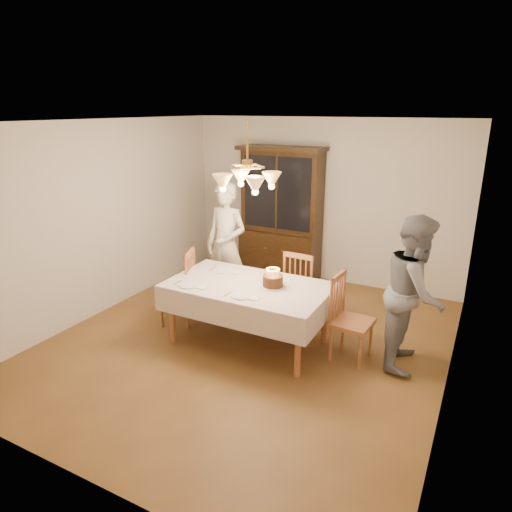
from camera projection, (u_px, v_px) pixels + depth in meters
The scene contains 14 objects.
ground at pixel (248, 342), 5.60m from camera, with size 5.00×5.00×0.00m, color brown.
room_shell at pixel (248, 216), 5.11m from camera, with size 5.00×5.00×5.00m.
dining_table at pixel (248, 290), 5.39m from camera, with size 1.90×1.10×0.76m.
china_hutch at pixel (281, 216), 7.44m from camera, with size 1.38×0.54×2.16m.
chair_far_side at pixel (303, 290), 6.01m from camera, with size 0.46×0.44×1.00m.
chair_left_end at pixel (178, 290), 5.98m from camera, with size 0.55×0.56×1.00m.
chair_right_end at pixel (351, 323), 5.10m from camera, with size 0.45×0.47×1.00m.
elderly_woman at pixel (226, 245), 6.43m from camera, with size 0.65×0.42×1.77m, color beige.
adult_in_grey at pixel (414, 292), 4.89m from camera, with size 0.83×0.64×1.70m, color slate.
birthday_cake at pixel (273, 281), 5.26m from camera, with size 0.30×0.30×0.22m.
place_setting_near_left at pixel (190, 285), 5.32m from camera, with size 0.40×0.26×0.02m.
place_setting_near_right at pixel (242, 296), 5.02m from camera, with size 0.38×0.23×0.02m.
place_setting_far_left at pixel (225, 270), 5.79m from camera, with size 0.42×0.27×0.02m.
chandelier at pixel (248, 181), 4.98m from camera, with size 0.62×0.62×0.73m.
Camera 1 is at (2.40, -4.38, 2.75)m, focal length 32.00 mm.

